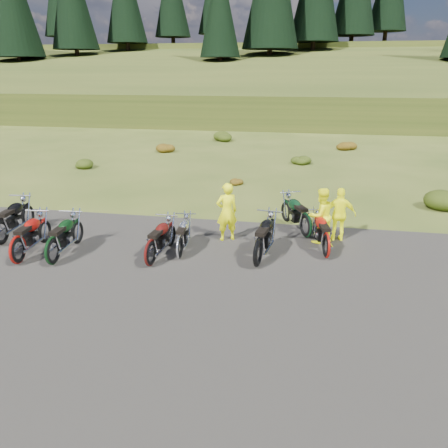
% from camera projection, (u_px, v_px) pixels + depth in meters
% --- Properties ---
extents(ground, '(300.00, 300.00, 0.00)m').
position_uv_depth(ground, '(195.00, 269.00, 11.79)').
color(ground, '#354717').
rests_on(ground, ground).
extents(gravel_pad, '(20.00, 12.00, 0.04)m').
position_uv_depth(gravel_pad, '(174.00, 306.00, 9.93)').
color(gravel_pad, black).
rests_on(gravel_pad, ground).
extents(hill_slope, '(300.00, 45.97, 9.37)m').
position_uv_depth(hill_slope, '(286.00, 110.00, 58.11)').
color(hill_slope, '#303F15').
rests_on(hill_slope, ground).
extents(hill_plateau, '(300.00, 90.00, 9.17)m').
position_uv_depth(hill_plateau, '(298.00, 90.00, 113.71)').
color(hill_plateau, '#303F15').
rests_on(hill_plateau, ground).
extents(conifer_14, '(5.28, 5.28, 14.00)m').
position_uv_depth(conifer_14, '(16.00, 3.00, 79.86)').
color(conifer_14, black).
rests_on(conifer_14, ground).
extents(conifer_21, '(5.28, 5.28, 14.00)m').
position_uv_depth(conifer_21, '(220.00, 7.00, 55.45)').
color(conifer_21, black).
rests_on(conifer_21, ground).
extents(shrub_1, '(1.03, 1.03, 0.61)m').
position_uv_depth(shrub_1, '(83.00, 162.00, 23.72)').
color(shrub_1, '#25360D').
rests_on(shrub_1, ground).
extents(shrub_2, '(1.30, 1.30, 0.77)m').
position_uv_depth(shrub_2, '(164.00, 147.00, 28.10)').
color(shrub_2, '#62340C').
rests_on(shrub_2, ground).
extents(shrub_3, '(1.56, 1.56, 0.92)m').
position_uv_depth(shrub_3, '(223.00, 135.00, 32.49)').
color(shrub_3, '#25360D').
rests_on(shrub_3, ground).
extents(shrub_4, '(0.77, 0.77, 0.45)m').
position_uv_depth(shrub_4, '(235.00, 180.00, 20.30)').
color(shrub_4, '#62340C').
rests_on(shrub_4, ground).
extents(shrub_5, '(1.03, 1.03, 0.61)m').
position_uv_depth(shrub_5, '(300.00, 159.00, 24.69)').
color(shrub_5, '#25360D').
rests_on(shrub_5, ground).
extents(shrub_6, '(1.30, 1.30, 0.77)m').
position_uv_depth(shrub_6, '(346.00, 144.00, 29.08)').
color(shrub_6, '#62340C').
rests_on(shrub_6, ground).
extents(motorcycle_0, '(0.98, 2.40, 1.23)m').
position_uv_depth(motorcycle_0, '(3.00, 245.00, 13.37)').
color(motorcycle_0, black).
rests_on(motorcycle_0, ground).
extents(motorcycle_1, '(0.92, 2.28, 1.17)m').
position_uv_depth(motorcycle_1, '(20.00, 264.00, 12.07)').
color(motorcycle_1, maroon).
rests_on(motorcycle_1, ground).
extents(motorcycle_2, '(0.85, 2.26, 1.17)m').
position_uv_depth(motorcycle_2, '(55.00, 265.00, 12.02)').
color(motorcycle_2, black).
rests_on(motorcycle_2, ground).
extents(motorcycle_3, '(0.81, 1.98, 1.01)m').
position_uv_depth(motorcycle_3, '(180.00, 259.00, 12.39)').
color(motorcycle_3, silver).
rests_on(motorcycle_3, ground).
extents(motorcycle_4, '(0.89, 2.17, 1.11)m').
position_uv_depth(motorcycle_4, '(151.00, 266.00, 11.93)').
color(motorcycle_4, '#490F0C').
rests_on(motorcycle_4, ground).
extents(motorcycle_5, '(1.09, 2.42, 1.22)m').
position_uv_depth(motorcycle_5, '(258.00, 267.00, 11.88)').
color(motorcycle_5, black).
rests_on(motorcycle_5, ground).
extents(motorcycle_6, '(1.07, 2.18, 1.09)m').
position_uv_depth(motorcycle_6, '(325.00, 258.00, 12.44)').
color(motorcycle_6, '#98120B').
rests_on(motorcycle_6, ground).
extents(motorcycle_7, '(1.69, 2.37, 1.19)m').
position_uv_depth(motorcycle_7, '(305.00, 238.00, 13.95)').
color(motorcycle_7, black).
rests_on(motorcycle_7, ground).
extents(person_middle, '(0.79, 0.69, 1.83)m').
position_uv_depth(person_middle, '(227.00, 213.00, 13.43)').
color(person_middle, '#FBFF0D').
rests_on(person_middle, ground).
extents(person_right_a, '(1.06, 1.01, 1.71)m').
position_uv_depth(person_right_a, '(320.00, 216.00, 13.28)').
color(person_right_a, '#FBFF0D').
rests_on(person_right_a, ground).
extents(person_right_b, '(1.00, 0.46, 1.67)m').
position_uv_depth(person_right_b, '(340.00, 215.00, 13.46)').
color(person_right_b, '#FBFF0D').
rests_on(person_right_b, ground).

